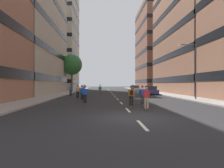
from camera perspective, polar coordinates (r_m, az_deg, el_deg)
ground_plane at (r=41.76m, az=-0.25°, el=-2.58°), size 186.38×186.38×0.00m
sidewalk_left at (r=46.22m, az=-12.19°, el=-2.24°), size 3.06×85.42×0.14m
sidewalk_right at (r=46.95m, az=11.09°, el=-2.21°), size 3.06×85.42×0.14m
lane_markings at (r=43.69m, az=-0.36°, el=-2.46°), size 0.16×72.20×0.01m
building_left_mid at (r=41.51m, az=-25.52°, el=18.08°), size 12.44×22.50×29.36m
building_left_far at (r=67.56m, az=-16.22°, el=14.06°), size 12.44×16.78×36.36m
building_right_mid at (r=42.11m, az=24.72°, el=13.15°), size 12.44×22.36×22.74m
building_right_far at (r=67.62m, az=13.79°, el=10.57°), size 12.44×20.10×28.34m
parked_car_near at (r=49.65m, az=7.10°, el=-1.36°), size 1.82×4.40×1.52m
parked_car_mid at (r=34.16m, az=11.65°, el=-1.99°), size 1.82×4.40×1.52m
street_tree_near at (r=46.96m, az=-12.08°, el=5.73°), size 4.97×4.97×8.93m
streetlamp_right at (r=24.14m, az=23.27°, el=5.32°), size 2.13×0.30×6.50m
skater_0 at (r=16.96m, az=9.22°, el=-3.10°), size 0.53×0.90×1.78m
skater_1 at (r=37.21m, az=-8.48°, el=-1.34°), size 0.54×0.91×1.78m
skater_2 at (r=25.22m, az=-10.37°, el=-2.00°), size 0.54×0.91×1.78m
skater_3 at (r=14.27m, az=10.42°, el=-3.69°), size 0.57×0.92×1.78m
skater_4 at (r=29.39m, az=-12.47°, el=-1.71°), size 0.57×0.92×1.78m
skater_5 at (r=33.30m, az=-3.62°, el=-1.55°), size 0.57×0.92×1.78m
skater_6 at (r=15.78m, az=5.90°, el=-3.22°), size 0.55×0.92×1.78m
skater_7 at (r=18.01m, az=-8.19°, el=-2.91°), size 0.54×0.91×1.78m
skater_8 at (r=35.76m, az=6.20°, el=-1.40°), size 0.54×0.91×1.78m
skater_9 at (r=21.94m, az=-9.08°, el=-2.38°), size 0.53×0.90×1.78m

